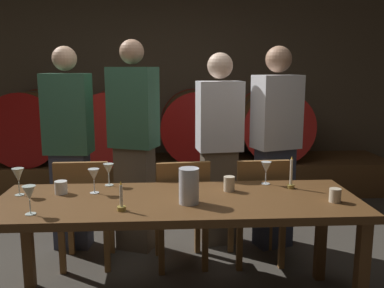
{
  "coord_description": "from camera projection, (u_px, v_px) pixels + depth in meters",
  "views": [
    {
      "loc": [
        0.15,
        -2.72,
        1.57
      ],
      "look_at": [
        0.32,
        -0.0,
        1.07
      ],
      "focal_mm": 39.17,
      "sensor_mm": 36.0,
      "label": 1
    }
  ],
  "objects": [
    {
      "name": "wine_glass_far_right",
      "position": [
        266.0,
        168.0,
        2.95
      ],
      "size": [
        0.07,
        0.07,
        0.16
      ],
      "color": "white",
      "rests_on": "dining_table"
    },
    {
      "name": "guest_far_left",
      "position": [
        69.0,
        147.0,
        3.58
      ],
      "size": [
        0.4,
        0.28,
        1.74
      ],
      "rotation": [
        0.0,
        0.0,
        3.04
      ],
      "color": "#33384C",
      "rests_on": "ground"
    },
    {
      "name": "wine_barrel_far_left",
      "position": [
        32.0,
        127.0,
        5.14
      ],
      "size": [
        0.88,
        0.79,
        0.88
      ],
      "color": "brown",
      "rests_on": "barrel_shelf"
    },
    {
      "name": "pitcher",
      "position": [
        189.0,
        186.0,
        2.53
      ],
      "size": [
        0.12,
        0.12,
        0.22
      ],
      "color": "silver",
      "rests_on": "dining_table"
    },
    {
      "name": "wine_barrel_center_left",
      "position": [
        113.0,
        126.0,
        5.2
      ],
      "size": [
        0.88,
        0.79,
        0.88
      ],
      "color": "#513319",
      "rests_on": "barrel_shelf"
    },
    {
      "name": "chair_center",
      "position": [
        182.0,
        208.0,
        3.26
      ],
      "size": [
        0.44,
        0.44,
        0.88
      ],
      "rotation": [
        0.0,
        0.0,
        3.24
      ],
      "color": "brown",
      "rests_on": "ground"
    },
    {
      "name": "wine_glass_far_left",
      "position": [
        18.0,
        176.0,
        2.69
      ],
      "size": [
        0.08,
        0.08,
        0.18
      ],
      "color": "silver",
      "rests_on": "dining_table"
    },
    {
      "name": "guest_far_right",
      "position": [
        276.0,
        146.0,
        3.6
      ],
      "size": [
        0.44,
        0.35,
        1.75
      ],
      "rotation": [
        0.0,
        0.0,
        3.46
      ],
      "color": "#33384C",
      "rests_on": "ground"
    },
    {
      "name": "wine_glass_left",
      "position": [
        29.0,
        194.0,
        2.34
      ],
      "size": [
        0.07,
        0.07,
        0.17
      ],
      "color": "silver",
      "rests_on": "dining_table"
    },
    {
      "name": "dining_table",
      "position": [
        178.0,
        210.0,
        2.66
      ],
      "size": [
        2.29,
        0.77,
        0.75
      ],
      "color": "brown",
      "rests_on": "ground"
    },
    {
      "name": "barrel_shelf",
      "position": [
        156.0,
        176.0,
        5.35
      ],
      "size": [
        5.89,
        0.9,
        0.42
      ],
      "primitive_type": "cube",
      "color": "brown",
      "rests_on": "ground"
    },
    {
      "name": "cup_center",
      "position": [
        229.0,
        184.0,
        2.8
      ],
      "size": [
        0.07,
        0.07,
        0.1
      ],
      "primitive_type": "cylinder",
      "color": "beige",
      "rests_on": "dining_table"
    },
    {
      "name": "candle_right",
      "position": [
        291.0,
        179.0,
        2.86
      ],
      "size": [
        0.05,
        0.05,
        0.23
      ],
      "color": "olive",
      "rests_on": "dining_table"
    },
    {
      "name": "cup_left",
      "position": [
        61.0,
        187.0,
        2.74
      ],
      "size": [
        0.08,
        0.08,
        0.08
      ],
      "primitive_type": "cylinder",
      "color": "white",
      "rests_on": "dining_table"
    },
    {
      "name": "guest_center_right",
      "position": [
        219.0,
        148.0,
        3.67
      ],
      "size": [
        0.41,
        0.28,
        1.69
      ],
      "rotation": [
        0.0,
        0.0,
        3.26
      ],
      "color": "brown",
      "rests_on": "ground"
    },
    {
      "name": "back_wall",
      "position": [
        155.0,
        86.0,
        5.69
      ],
      "size": [
        6.54,
        0.24,
        2.65
      ],
      "primitive_type": "cube",
      "color": "brown",
      "rests_on": "ground"
    },
    {
      "name": "guest_center_left",
      "position": [
        134.0,
        145.0,
        3.54
      ],
      "size": [
        0.44,
        0.36,
        1.8
      ],
      "rotation": [
        0.0,
        0.0,
        2.76
      ],
      "color": "brown",
      "rests_on": "ground"
    },
    {
      "name": "wine_barrel_far_right",
      "position": [
        272.0,
        125.0,
        5.32
      ],
      "size": [
        0.88,
        0.79,
        0.88
      ],
      "color": "brown",
      "rests_on": "barrel_shelf"
    },
    {
      "name": "chair_right",
      "position": [
        259.0,
        206.0,
        3.32
      ],
      "size": [
        0.42,
        0.42,
        0.88
      ],
      "rotation": [
        0.0,
        0.0,
        3.19
      ],
      "color": "brown",
      "rests_on": "ground"
    },
    {
      "name": "candle_left",
      "position": [
        121.0,
        203.0,
        2.41
      ],
      "size": [
        0.05,
        0.05,
        0.18
      ],
      "color": "olive",
      "rests_on": "dining_table"
    },
    {
      "name": "chair_left",
      "position": [
        85.0,
        208.0,
        3.27
      ],
      "size": [
        0.41,
        0.41,
        0.88
      ],
      "rotation": [
        0.0,
        0.0,
        3.17
      ],
      "color": "brown",
      "rests_on": "ground"
    },
    {
      "name": "wine_glass_right",
      "position": [
        109.0,
        170.0,
        2.92
      ],
      "size": [
        0.07,
        0.07,
        0.16
      ],
      "color": "silver",
      "rests_on": "dining_table"
    },
    {
      "name": "wine_glass_center",
      "position": [
        94.0,
        175.0,
        2.74
      ],
      "size": [
        0.07,
        0.07,
        0.16
      ],
      "color": "white",
      "rests_on": "dining_table"
    },
    {
      "name": "cup_right",
      "position": [
        335.0,
        195.0,
        2.57
      ],
      "size": [
        0.07,
        0.07,
        0.08
      ],
      "primitive_type": "cylinder",
      "color": "beige",
      "rests_on": "dining_table"
    },
    {
      "name": "wine_barrel_center_right",
      "position": [
        196.0,
        125.0,
        5.26
      ],
      "size": [
        0.88,
        0.79,
        0.88
      ],
      "color": "brown",
      "rests_on": "barrel_shelf"
    }
  ]
}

